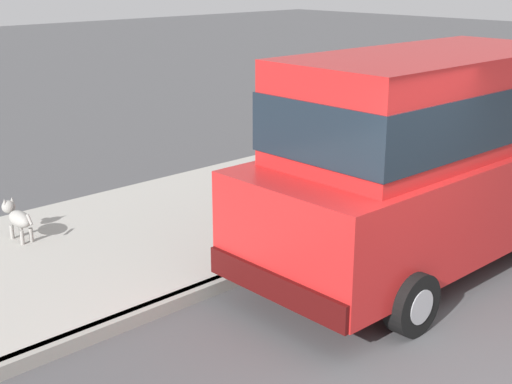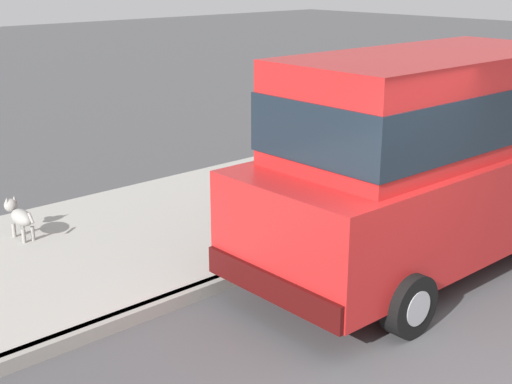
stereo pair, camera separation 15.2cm
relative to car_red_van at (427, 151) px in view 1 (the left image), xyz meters
The scene contains 4 objects.
curb 2.45m from the car_red_van, 121.74° to the right, with size 0.16×64.00×0.14m, color gray.
sidewalk 3.63m from the car_red_van, 148.68° to the right, with size 3.60×64.00×0.14m, color #A8A59E.
car_red_van is the anchor object (origin of this frame).
dog_grey 5.06m from the car_red_van, 138.63° to the right, with size 0.75×0.21×0.49m.
Camera 1 is at (2.22, -5.05, 3.41)m, focal length 49.39 mm.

